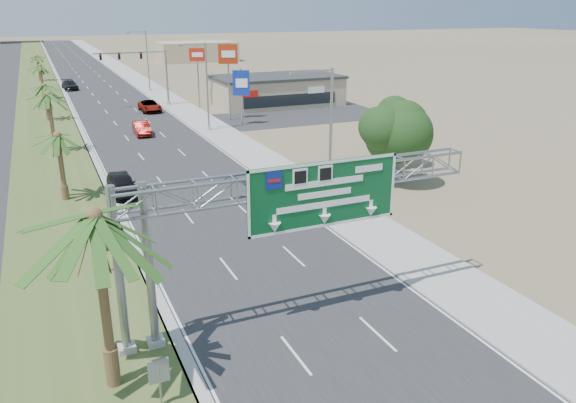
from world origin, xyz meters
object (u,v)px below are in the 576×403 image
Objects in this scene: car_far at (70,85)px; pole_sign_red_far at (197,60)px; pole_sign_red_near at (228,59)px; car_right_lane at (150,106)px; store_building at (277,91)px; sign_gantry at (288,195)px; car_mid_lane at (142,128)px; pole_sign_blue at (241,85)px; signal_mast at (153,72)px; car_left_lane at (121,184)px; palm_near at (94,218)px.

pole_sign_red_far is (15.91, -26.99, 5.93)m from car_far.
pole_sign_red_near is at bearing -71.28° from car_far.
store_building is at bearing -5.17° from car_right_lane.
sign_gantry is at bearing -94.74° from car_right_lane.
pole_sign_blue is (12.29, 0.69, 4.14)m from car_mid_lane.
store_building is at bearing 67.64° from sign_gantry.
signal_mast is 41.76m from car_left_lane.
palm_near is (-8.14, -1.93, 0.87)m from sign_gantry.
signal_mast is at bearing 147.80° from pole_sign_red_far.
car_right_lane is at bearing 121.40° from pole_sign_blue.
palm_near is 0.81× the size of signal_mast.
store_building is 39.93m from car_far.
sign_gantry is at bearing -106.86° from pole_sign_blue.
signal_mast is at bearing 76.77° from car_left_lane.
car_right_lane is at bearing -109.83° from signal_mast.
signal_mast is (6.23, 62.05, -1.21)m from sign_gantry.
car_mid_lane is at bearing -88.57° from car_far.
store_building is 2.64× the size of pole_sign_blue.
palm_near is at bearing -97.90° from car_far.
palm_near is 1.67× the size of car_left_lane.
pole_sign_red_far is (20.09, 60.37, -0.20)m from palm_near.
car_far is at bearing 132.62° from store_building.
signal_mast is 1.87× the size of car_right_lane.
car_far is 45.36m from pole_sign_blue.
car_far is (-4.91, 42.46, 0.03)m from car_mid_lane.
pole_sign_red_far is at bearing 67.52° from car_left_lane.
car_right_lane is at bearing 77.88° from palm_near.
signal_mast is at bearing 70.05° from car_right_lane.
signal_mast is 18.08m from store_building.
pole_sign_blue is at bearing -128.37° from store_building.
store_building is at bearing 40.61° from pole_sign_red_near.
car_right_lane is (3.72, 14.73, -0.01)m from car_mid_lane.
store_building reaches higher than car_right_lane.
car_mid_lane is 0.84× the size of car_far.
signal_mast is 1.06× the size of pole_sign_red_near.
pole_sign_red_far reaches higher than pole_sign_blue.
car_right_lane is 9.45m from pole_sign_red_far.
car_right_lane is 0.99× the size of car_far.
car_left_lane is 0.59× the size of pole_sign_red_far.
pole_sign_red_far is (-1.29, 14.78, 1.83)m from pole_sign_blue.
sign_gantry is at bearing 13.32° from palm_near.
pole_sign_red_near reaches higher than car_right_lane.
store_building reaches higher than car_far.
sign_gantry is 1.73× the size of pole_sign_red_near.
signal_mast is 2.20× the size of car_mid_lane.
palm_near is 50.39m from pole_sign_blue.
pole_sign_red_near is (17.26, 25.50, 6.80)m from car_left_lane.
car_far is at bearing 107.17° from car_right_lane.
signal_mast is at bearing 114.40° from pole_sign_red_near.
pole_sign_red_far reaches higher than palm_near.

